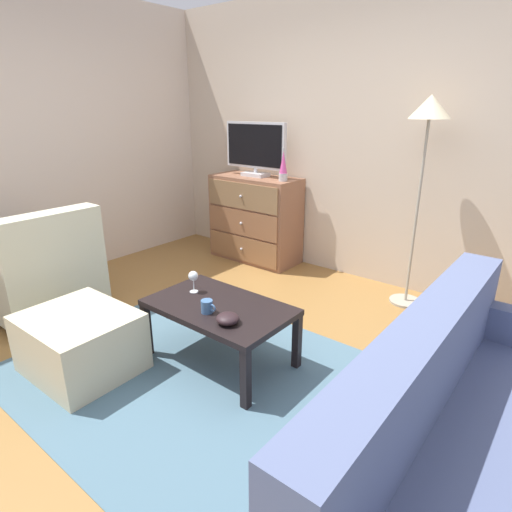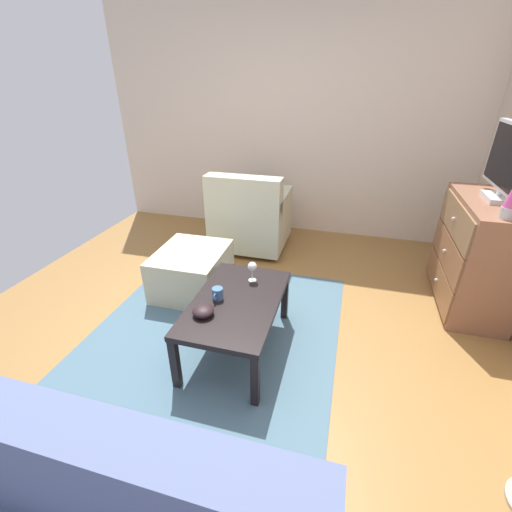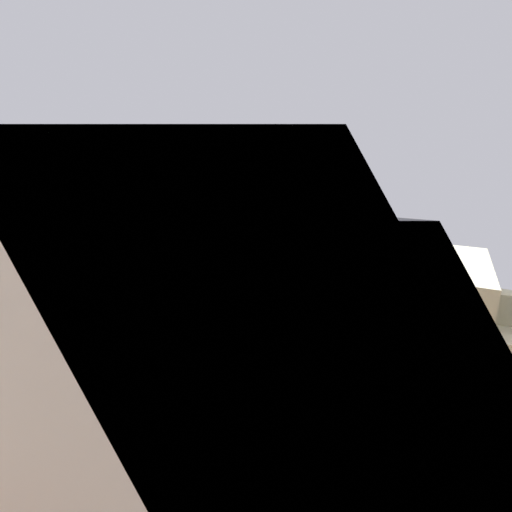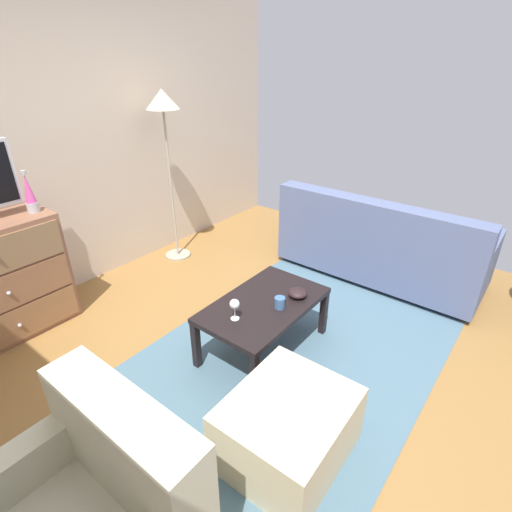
{
  "view_description": "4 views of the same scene",
  "coord_description": "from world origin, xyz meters",
  "px_view_note": "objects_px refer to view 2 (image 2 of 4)",
  "views": [
    {
      "loc": [
        1.85,
        -1.8,
        1.68
      ],
      "look_at": [
        0.28,
        0.15,
        0.79
      ],
      "focal_mm": 29.65,
      "sensor_mm": 36.0,
      "label": 1
    },
    {
      "loc": [
        1.96,
        0.69,
        1.82
      ],
      "look_at": [
        0.04,
        0.16,
        0.78
      ],
      "focal_mm": 24.35,
      "sensor_mm": 36.0,
      "label": 2
    },
    {
      "loc": [
        -1.2,
        1.9,
        1.51
      ],
      "look_at": [
        -0.17,
        -0.11,
        0.86
      ],
      "focal_mm": 26.16,
      "sensor_mm": 36.0,
      "label": 3
    },
    {
      "loc": [
        -1.87,
        -1.41,
        2.06
      ],
      "look_at": [
        0.2,
        0.2,
        0.7
      ],
      "focal_mm": 27.59,
      "sensor_mm": 36.0,
      "label": 4
    }
  ],
  "objects_px": {
    "lava_lamp": "(512,198)",
    "bowl_decorative": "(203,311)",
    "wine_glass": "(252,267)",
    "mug": "(217,294)",
    "dresser": "(476,254)",
    "armchair": "(250,217)",
    "coffee_table": "(236,306)",
    "ottoman": "(192,271)",
    "tv": "(509,161)"
  },
  "relations": [
    {
      "from": "dresser",
      "to": "coffee_table",
      "type": "relative_size",
      "value": 1.04
    },
    {
      "from": "lava_lamp",
      "to": "coffee_table",
      "type": "distance_m",
      "value": 2.0
    },
    {
      "from": "wine_glass",
      "to": "armchair",
      "type": "bearing_deg",
      "value": -162.97
    },
    {
      "from": "armchair",
      "to": "ottoman",
      "type": "height_order",
      "value": "armchair"
    },
    {
      "from": "dresser",
      "to": "armchair",
      "type": "distance_m",
      "value": 2.23
    },
    {
      "from": "lava_lamp",
      "to": "bowl_decorative",
      "type": "xyz_separation_m",
      "value": [
        0.94,
        -1.88,
        -0.63
      ]
    },
    {
      "from": "dresser",
      "to": "wine_glass",
      "type": "xyz_separation_m",
      "value": [
        0.84,
        -1.73,
        0.07
      ]
    },
    {
      "from": "dresser",
      "to": "tv",
      "type": "xyz_separation_m",
      "value": [
        -0.01,
        0.02,
        0.78
      ]
    },
    {
      "from": "wine_glass",
      "to": "mug",
      "type": "bearing_deg",
      "value": -28.93
    },
    {
      "from": "coffee_table",
      "to": "bowl_decorative",
      "type": "bearing_deg",
      "value": -34.79
    },
    {
      "from": "dresser",
      "to": "armchair",
      "type": "relative_size",
      "value": 1.11
    },
    {
      "from": "lava_lamp",
      "to": "bowl_decorative",
      "type": "bearing_deg",
      "value": -63.5
    },
    {
      "from": "tv",
      "to": "wine_glass",
      "type": "height_order",
      "value": "tv"
    },
    {
      "from": "mug",
      "to": "armchair",
      "type": "relative_size",
      "value": 0.13
    },
    {
      "from": "mug",
      "to": "tv",
      "type": "bearing_deg",
      "value": 121.04
    },
    {
      "from": "tv",
      "to": "lava_lamp",
      "type": "relative_size",
      "value": 2.34
    },
    {
      "from": "dresser",
      "to": "lava_lamp",
      "type": "xyz_separation_m",
      "value": [
        0.4,
        -0.04,
        0.62
      ]
    },
    {
      "from": "dresser",
      "to": "wine_glass",
      "type": "distance_m",
      "value": 1.93
    },
    {
      "from": "lava_lamp",
      "to": "mug",
      "type": "height_order",
      "value": "lava_lamp"
    },
    {
      "from": "mug",
      "to": "bowl_decorative",
      "type": "xyz_separation_m",
      "value": [
        0.2,
        -0.02,
        -0.01
      ]
    },
    {
      "from": "coffee_table",
      "to": "mug",
      "type": "xyz_separation_m",
      "value": [
        0.02,
        -0.13,
        0.09
      ]
    },
    {
      "from": "coffee_table",
      "to": "ottoman",
      "type": "distance_m",
      "value": 0.93
    },
    {
      "from": "tv",
      "to": "mug",
      "type": "xyz_separation_m",
      "value": [
        1.16,
        -1.92,
        -0.78
      ]
    },
    {
      "from": "mug",
      "to": "ottoman",
      "type": "xyz_separation_m",
      "value": [
        -0.66,
        -0.53,
        -0.27
      ]
    },
    {
      "from": "dresser",
      "to": "tv",
      "type": "height_order",
      "value": "tv"
    },
    {
      "from": "bowl_decorative",
      "to": "dresser",
      "type": "bearing_deg",
      "value": 124.9
    },
    {
      "from": "coffee_table",
      "to": "mug",
      "type": "height_order",
      "value": "mug"
    },
    {
      "from": "tv",
      "to": "bowl_decorative",
      "type": "xyz_separation_m",
      "value": [
        1.36,
        -1.95,
        -0.79
      ]
    },
    {
      "from": "tv",
      "to": "mug",
      "type": "relative_size",
      "value": 6.78
    },
    {
      "from": "tv",
      "to": "ottoman",
      "type": "distance_m",
      "value": 2.71
    },
    {
      "from": "wine_glass",
      "to": "ottoman",
      "type": "xyz_separation_m",
      "value": [
        -0.36,
        -0.69,
        -0.34
      ]
    },
    {
      "from": "lava_lamp",
      "to": "wine_glass",
      "type": "bearing_deg",
      "value": -75.49
    },
    {
      "from": "lava_lamp",
      "to": "ottoman",
      "type": "height_order",
      "value": "lava_lamp"
    },
    {
      "from": "coffee_table",
      "to": "wine_glass",
      "type": "distance_m",
      "value": 0.33
    },
    {
      "from": "bowl_decorative",
      "to": "lava_lamp",
      "type": "bearing_deg",
      "value": 116.5
    },
    {
      "from": "tv",
      "to": "armchair",
      "type": "height_order",
      "value": "tv"
    },
    {
      "from": "coffee_table",
      "to": "ottoman",
      "type": "relative_size",
      "value": 1.38
    },
    {
      "from": "bowl_decorative",
      "to": "coffee_table",
      "type": "bearing_deg",
      "value": 145.21
    },
    {
      "from": "lava_lamp",
      "to": "bowl_decorative",
      "type": "distance_m",
      "value": 2.19
    },
    {
      "from": "lava_lamp",
      "to": "bowl_decorative",
      "type": "height_order",
      "value": "lava_lamp"
    },
    {
      "from": "lava_lamp",
      "to": "coffee_table",
      "type": "relative_size",
      "value": 0.34
    },
    {
      "from": "mug",
      "to": "wine_glass",
      "type": "bearing_deg",
      "value": 151.07
    },
    {
      "from": "coffee_table",
      "to": "ottoman",
      "type": "bearing_deg",
      "value": -134.55
    },
    {
      "from": "tv",
      "to": "wine_glass",
      "type": "distance_m",
      "value": 2.08
    },
    {
      "from": "lava_lamp",
      "to": "wine_glass",
      "type": "distance_m",
      "value": 1.83
    },
    {
      "from": "bowl_decorative",
      "to": "ottoman",
      "type": "relative_size",
      "value": 0.21
    },
    {
      "from": "tv",
      "to": "ottoman",
      "type": "xyz_separation_m",
      "value": [
        0.49,
        -2.45,
        -1.05
      ]
    },
    {
      "from": "lava_lamp",
      "to": "wine_glass",
      "type": "relative_size",
      "value": 2.1
    },
    {
      "from": "mug",
      "to": "bowl_decorative",
      "type": "relative_size",
      "value": 0.79
    },
    {
      "from": "armchair",
      "to": "ottoman",
      "type": "distance_m",
      "value": 1.08
    }
  ]
}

